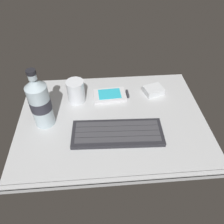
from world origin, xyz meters
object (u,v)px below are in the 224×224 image
object	(u,v)px
juice_cup	(76,92)
charger_block	(153,90)
handheld_device	(111,95)
water_bottle	(40,102)
keyboard	(117,133)

from	to	relation	value
juice_cup	charger_block	xyz separation A→B (cm)	(29.46, 2.07, -2.71)
handheld_device	water_bottle	bearing A→B (deg)	-154.04
keyboard	charger_block	bearing A→B (deg)	51.49
charger_block	water_bottle	bearing A→B (deg)	-162.64
charger_block	keyboard	bearing A→B (deg)	-128.51
handheld_device	charger_block	distance (cm)	16.52
juice_cup	water_bottle	world-z (taller)	water_bottle
keyboard	juice_cup	size ratio (longest dim) A/B	3.46
juice_cup	handheld_device	bearing A→B (deg)	4.25
keyboard	handheld_device	xyz separation A→B (cm)	(-0.48, 18.99, -0.08)
juice_cup	water_bottle	size ratio (longest dim) A/B	0.41
keyboard	juice_cup	xyz separation A→B (cm)	(-13.46, 18.03, 3.10)
charger_block	juice_cup	bearing A→B (deg)	-175.98
keyboard	handheld_device	size ratio (longest dim) A/B	2.25
keyboard	water_bottle	distance (cm)	26.24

